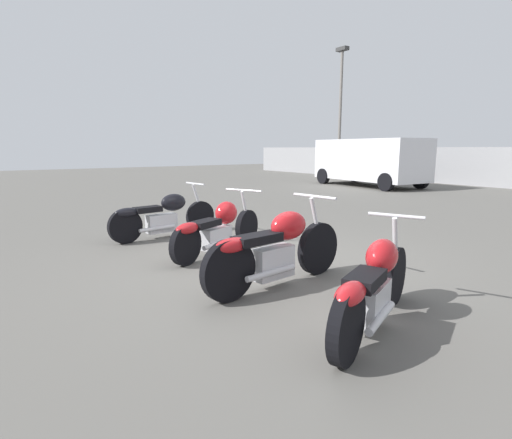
{
  "coord_description": "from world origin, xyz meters",
  "views": [
    {
      "loc": [
        4.47,
        -3.31,
        1.63
      ],
      "look_at": [
        0.0,
        -0.19,
        0.65
      ],
      "focal_mm": 28.0,
      "sensor_mm": 36.0,
      "label": 1
    }
  ],
  "objects_px": {
    "parked_van": "(370,160)",
    "light_pole_left": "(341,101)",
    "motorcycle_slot_1": "(218,228)",
    "motorcycle_slot_2": "(276,249)",
    "motorcycle_slot_0": "(163,215)",
    "motorcycle_slot_3": "(374,286)"
  },
  "relations": [
    {
      "from": "parked_van",
      "to": "light_pole_left",
      "type": "bearing_deg",
      "value": 62.19
    },
    {
      "from": "motorcycle_slot_1",
      "to": "motorcycle_slot_2",
      "type": "bearing_deg",
      "value": -30.07
    },
    {
      "from": "motorcycle_slot_1",
      "to": "parked_van",
      "type": "bearing_deg",
      "value": 95.46
    },
    {
      "from": "motorcycle_slot_1",
      "to": "motorcycle_slot_2",
      "type": "distance_m",
      "value": 1.74
    },
    {
      "from": "motorcycle_slot_1",
      "to": "light_pole_left",
      "type": "bearing_deg",
      "value": 104.1
    },
    {
      "from": "motorcycle_slot_1",
      "to": "parked_van",
      "type": "relative_size",
      "value": 0.39
    },
    {
      "from": "motorcycle_slot_0",
      "to": "motorcycle_slot_3",
      "type": "relative_size",
      "value": 1.11
    },
    {
      "from": "light_pole_left",
      "to": "motorcycle_slot_1",
      "type": "distance_m",
      "value": 18.46
    },
    {
      "from": "parked_van",
      "to": "motorcycle_slot_1",
      "type": "bearing_deg",
      "value": -144.92
    },
    {
      "from": "parked_van",
      "to": "motorcycle_slot_2",
      "type": "bearing_deg",
      "value": -138.98
    },
    {
      "from": "motorcycle_slot_3",
      "to": "parked_van",
      "type": "distance_m",
      "value": 14.51
    },
    {
      "from": "motorcycle_slot_1",
      "to": "motorcycle_slot_2",
      "type": "relative_size",
      "value": 0.94
    },
    {
      "from": "motorcycle_slot_1",
      "to": "motorcycle_slot_3",
      "type": "height_order",
      "value": "motorcycle_slot_3"
    },
    {
      "from": "motorcycle_slot_2",
      "to": "motorcycle_slot_3",
      "type": "bearing_deg",
      "value": -5.95
    },
    {
      "from": "parked_van",
      "to": "motorcycle_slot_0",
      "type": "bearing_deg",
      "value": -152.05
    },
    {
      "from": "motorcycle_slot_1",
      "to": "parked_van",
      "type": "xyz_separation_m",
      "value": [
        -6.13,
        10.96,
        0.72
      ]
    },
    {
      "from": "motorcycle_slot_0",
      "to": "motorcycle_slot_3",
      "type": "distance_m",
      "value": 4.72
    },
    {
      "from": "motorcycle_slot_0",
      "to": "parked_van",
      "type": "distance_m",
      "value": 12.13
    },
    {
      "from": "motorcycle_slot_0",
      "to": "motorcycle_slot_1",
      "type": "xyz_separation_m",
      "value": [
        1.58,
        0.26,
        -0.01
      ]
    },
    {
      "from": "motorcycle_slot_0",
      "to": "motorcycle_slot_2",
      "type": "relative_size",
      "value": 1.0
    },
    {
      "from": "motorcycle_slot_1",
      "to": "motorcycle_slot_3",
      "type": "relative_size",
      "value": 1.04
    },
    {
      "from": "motorcycle_slot_0",
      "to": "motorcycle_slot_1",
      "type": "bearing_deg",
      "value": 2.15
    }
  ]
}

